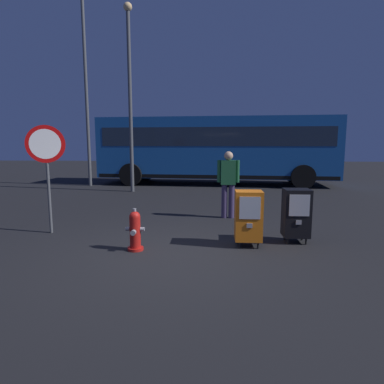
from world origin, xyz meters
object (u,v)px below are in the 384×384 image
Objects in this scene: newspaper_box_secondary at (296,213)px; bus_near at (216,147)px; pedestrian at (228,181)px; newspaper_box_primary at (248,216)px; street_light_near_left at (130,85)px; stop_sign at (46,156)px; street_light_near_right at (86,76)px; fire_hydrant at (135,231)px.

newspaper_box_secondary is 0.10× the size of bus_near.
pedestrian reaches higher than newspaper_box_secondary.
street_light_near_left is at bearing 119.18° from newspaper_box_primary.
stop_sign is 4.17m from pedestrian.
bus_near is at bearing 9.89° from street_light_near_right.
stop_sign is 0.27× the size of street_light_near_right.
stop_sign reaches higher than pedestrian.
bus_near is 1.28× the size of street_light_near_right.
street_light_near_right is at bearing 133.56° from pedestrian.
newspaper_box_primary is 9.49m from bus_near.
street_light_near_right reaches higher than newspaper_box_secondary.
street_light_near_right is (-7.01, 8.14, 4.16)m from newspaper_box_secondary.
newspaper_box_primary and newspaper_box_secondary have the same top height.
bus_near is at bearing 81.18° from fire_hydrant.
newspaper_box_primary is 0.97m from newspaper_box_secondary.
stop_sign is (-4.03, 0.66, 1.03)m from newspaper_box_primary.
pedestrian is at bearing 120.37° from newspaper_box_secondary.
street_light_near_left reaches higher than fire_hydrant.
bus_near is 6.44m from street_light_near_right.
bus_near is at bearing 67.96° from stop_sign.
newspaper_box_secondary is 8.69m from street_light_near_left.
stop_sign is at bearing 153.58° from fire_hydrant.
pedestrian is (3.77, 1.66, -0.65)m from stop_sign.
stop_sign is 0.21× the size of bus_near.
fire_hydrant is 0.11× the size of street_light_near_left.
newspaper_box_primary is at bearing -162.22° from newspaper_box_secondary.
stop_sign reaches higher than fire_hydrant.
fire_hydrant is 0.33× the size of stop_sign.
fire_hydrant is at bearing -94.63° from bus_near.
street_light_near_right reaches higher than street_light_near_left.
fire_hydrant is at bearing -123.13° from pedestrian.
street_light_near_left reaches higher than stop_sign.
pedestrian is (1.74, 2.67, 0.60)m from fire_hydrant.
bus_near reaches higher than pedestrian.
street_light_near_left reaches higher than pedestrian.
street_light_near_left is (-3.77, 6.75, 3.45)m from newspaper_box_primary.
pedestrian is 0.24× the size of street_light_near_left.
fire_hydrant is 3.00m from newspaper_box_secondary.
bus_near is (1.52, 9.76, 1.36)m from fire_hydrant.
pedestrian is at bearing -51.64° from street_light_near_left.
street_light_near_right is (-6.08, 8.44, 4.16)m from newspaper_box_primary.
newspaper_box_primary is 0.15× the size of street_light_near_left.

